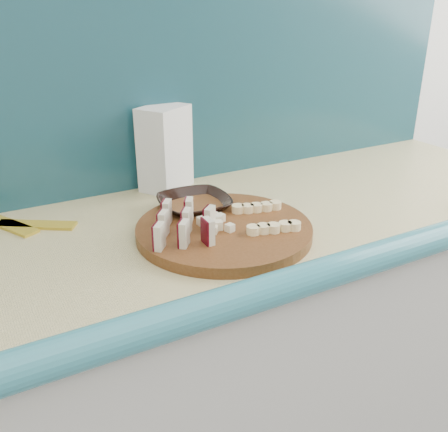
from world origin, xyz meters
TOP-DOWN VIEW (x-y plane):
  - kitchen_counter at (0.10, 1.50)m, footprint 2.20×0.63m
  - backsplash at (0.10, 1.79)m, footprint 2.20×0.02m
  - cutting_board at (0.25, 1.43)m, footprint 0.44×0.44m
  - apple_wedges at (0.16, 1.42)m, footprint 0.14×0.16m
  - apple_chunks at (0.23, 1.43)m, footprint 0.05×0.06m
  - banana_slices at (0.34, 1.40)m, footprint 0.14×0.15m
  - brown_bowl at (0.25, 1.56)m, footprint 0.17×0.17m
  - flour_bag at (0.26, 1.74)m, footprint 0.15×0.14m
  - banana_peel at (-0.14, 1.68)m, footprint 0.23×0.19m

SIDE VIEW (x-z plane):
  - kitchen_counter at x=0.10m, z-range 0.00..0.91m
  - banana_peel at x=-0.14m, z-range 0.91..0.92m
  - cutting_board at x=0.25m, z-range 0.91..0.93m
  - brown_bowl at x=0.25m, z-range 0.91..0.95m
  - banana_slices at x=0.34m, z-range 0.93..0.95m
  - apple_chunks at x=0.23m, z-range 0.93..0.95m
  - apple_wedges at x=0.16m, z-range 0.93..0.98m
  - flour_bag at x=0.26m, z-range 0.91..1.12m
  - backsplash at x=0.10m, z-range 0.91..1.41m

